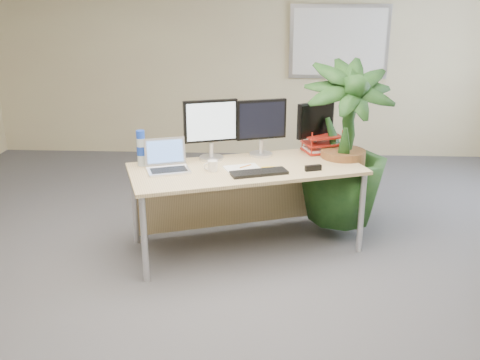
# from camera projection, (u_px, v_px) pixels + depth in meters

# --- Properties ---
(floor) EXTENTS (8.00, 8.00, 0.00)m
(floor) POSITION_uv_depth(u_px,v_px,m) (225.00, 310.00, 3.82)
(floor) COLOR #47474C
(floor) RESTS_ON ground
(back_wall) EXTENTS (7.00, 0.04, 2.70)m
(back_wall) POSITION_uv_depth(u_px,v_px,m) (248.00, 57.00, 7.15)
(back_wall) COLOR #C3B08A
(back_wall) RESTS_ON floor
(whiteboard) EXTENTS (1.30, 0.04, 0.95)m
(whiteboard) POSITION_uv_depth(u_px,v_px,m) (339.00, 42.00, 7.00)
(whiteboard) COLOR #B6B5BB
(whiteboard) RESTS_ON back_wall
(desk) EXTENTS (2.11, 1.42, 0.75)m
(desk) POSITION_uv_depth(u_px,v_px,m) (243.00, 181.00, 4.69)
(desk) COLOR tan
(desk) RESTS_ON floor
(floor_plant) EXTENTS (0.99, 0.99, 1.50)m
(floor_plant) POSITION_uv_depth(u_px,v_px,m) (343.00, 157.00, 4.82)
(floor_plant) COLOR #153915
(floor_plant) RESTS_ON floor
(monitor_left) EXTENTS (0.46, 0.22, 0.53)m
(monitor_left) POSITION_uv_depth(u_px,v_px,m) (211.00, 126.00, 4.66)
(monitor_left) COLOR silver
(monitor_left) RESTS_ON desk
(monitor_right) EXTENTS (0.45, 0.21, 0.51)m
(monitor_right) POSITION_uv_depth(u_px,v_px,m) (261.00, 124.00, 4.77)
(monitor_right) COLOR silver
(monitor_right) RESTS_ON desk
(monitor_dark) EXTENTS (0.35, 0.29, 0.47)m
(monitor_dark) POSITION_uv_depth(u_px,v_px,m) (316.00, 123.00, 4.90)
(monitor_dark) COLOR silver
(monitor_dark) RESTS_ON desk
(laptop) EXTENTS (0.43, 0.40, 0.25)m
(laptop) POSITION_uv_depth(u_px,v_px,m) (167.00, 162.00, 4.46)
(laptop) COLOR white
(laptop) RESTS_ON desk
(keyboard) EXTENTS (0.49, 0.30, 0.03)m
(keyboard) POSITION_uv_depth(u_px,v_px,m) (259.00, 173.00, 4.36)
(keyboard) COLOR black
(keyboard) RESTS_ON desk
(coffee_mug) EXTENTS (0.12, 0.08, 0.09)m
(coffee_mug) POSITION_uv_depth(u_px,v_px,m) (212.00, 166.00, 4.42)
(coffee_mug) COLOR white
(coffee_mug) RESTS_ON desk
(spiral_notebook) EXTENTS (0.35, 0.30, 0.01)m
(spiral_notebook) POSITION_uv_depth(u_px,v_px,m) (243.00, 169.00, 4.48)
(spiral_notebook) COLOR white
(spiral_notebook) RESTS_ON desk
(orange_pen) EXTENTS (0.09, 0.10, 0.01)m
(orange_pen) POSITION_uv_depth(u_px,v_px,m) (245.00, 166.00, 4.51)
(orange_pen) COLOR orange
(orange_pen) RESTS_ON spiral_notebook
(yellow_highlighter) EXTENTS (0.12, 0.03, 0.02)m
(yellow_highlighter) POSITION_uv_depth(u_px,v_px,m) (268.00, 167.00, 4.51)
(yellow_highlighter) COLOR yellow
(yellow_highlighter) RESTS_ON desk
(water_bottle) EXTENTS (0.08, 0.08, 0.31)m
(water_bottle) POSITION_uv_depth(u_px,v_px,m) (141.00, 149.00, 4.54)
(water_bottle) COLOR silver
(water_bottle) RESTS_ON desk
(letter_tray) EXTENTS (0.39, 0.34, 0.15)m
(letter_tray) POSITION_uv_depth(u_px,v_px,m) (322.00, 145.00, 4.96)
(letter_tray) COLOR red
(letter_tray) RESTS_ON desk
(stapler) EXTENTS (0.14, 0.08, 0.05)m
(stapler) POSITION_uv_depth(u_px,v_px,m) (313.00, 168.00, 4.44)
(stapler) COLOR black
(stapler) RESTS_ON desk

